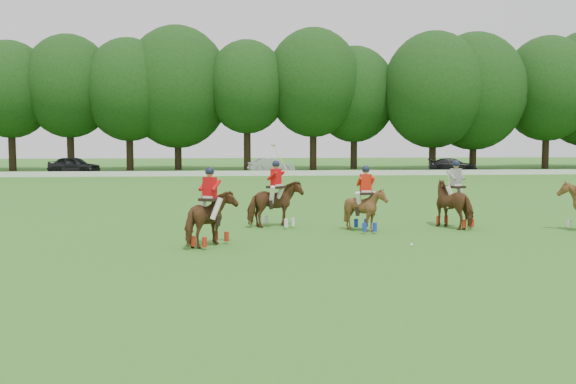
{
  "coord_description": "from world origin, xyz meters",
  "views": [
    {
      "loc": [
        -1.68,
        -16.15,
        3.08
      ],
      "look_at": [
        0.14,
        4.2,
        1.4
      ],
      "focal_mm": 40.0,
      "sensor_mm": 36.0,
      "label": 1
    }
  ],
  "objects": [
    {
      "name": "ground",
      "position": [
        0.0,
        0.0,
        0.0
      ],
      "size": [
        180.0,
        180.0,
        0.0
      ],
      "primitive_type": "plane",
      "color": "#377421",
      "rests_on": "ground"
    },
    {
      "name": "tree_line",
      "position": [
        0.26,
        48.05,
        8.23
      ],
      "size": [
        117.98,
        14.32,
        14.75
      ],
      "color": "black",
      "rests_on": "ground"
    },
    {
      "name": "boundary_rail",
      "position": [
        0.0,
        38.0,
        0.22
      ],
      "size": [
        120.0,
        0.1,
        0.44
      ],
      "primitive_type": "cube",
      "color": "white",
      "rests_on": "ground"
    },
    {
      "name": "car_left",
      "position": [
        -15.62,
        42.5,
        0.78
      ],
      "size": [
        4.93,
        3.14,
        1.56
      ],
      "primitive_type": "imported",
      "rotation": [
        0.0,
        0.0,
        1.27
      ],
      "color": "black",
      "rests_on": "ground"
    },
    {
      "name": "car_mid",
      "position": [
        2.01,
        42.5,
        0.68
      ],
      "size": [
        4.37,
        2.34,
        1.37
      ],
      "primitive_type": "imported",
      "rotation": [
        0.0,
        0.0,
        1.8
      ],
      "color": "#A7A7AD",
      "rests_on": "ground"
    },
    {
      "name": "car_right",
      "position": [
        19.13,
        42.5,
        0.65
      ],
      "size": [
        4.79,
        2.82,
        1.3
      ],
      "primitive_type": "imported",
      "rotation": [
        0.0,
        0.0,
        1.34
      ],
      "color": "black",
      "rests_on": "ground"
    },
    {
      "name": "polo_red_a",
      "position": [
        -2.28,
        2.27,
        0.82
      ],
      "size": [
        1.7,
        2.03,
        2.29
      ],
      "color": "#512F15",
      "rests_on": "ground"
    },
    {
      "name": "polo_red_b",
      "position": [
        -0.11,
        6.12,
        0.84
      ],
      "size": [
        2.12,
        2.13,
        2.88
      ],
      "color": "#512F15",
      "rests_on": "ground"
    },
    {
      "name": "polo_red_c",
      "position": [
        2.8,
        4.84,
        0.78
      ],
      "size": [
        1.27,
        1.41,
        2.2
      ],
      "color": "#512F15",
      "rests_on": "ground"
    },
    {
      "name": "polo_stripe_a",
      "position": [
        6.12,
        5.47,
        0.85
      ],
      "size": [
        1.69,
        2.14,
        2.35
      ],
      "color": "#512F15",
      "rests_on": "ground"
    },
    {
      "name": "polo_ball",
      "position": [
        3.51,
        1.77,
        0.04
      ],
      "size": [
        0.09,
        0.09,
        0.09
      ],
      "primitive_type": "sphere",
      "color": "white",
      "rests_on": "ground"
    }
  ]
}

